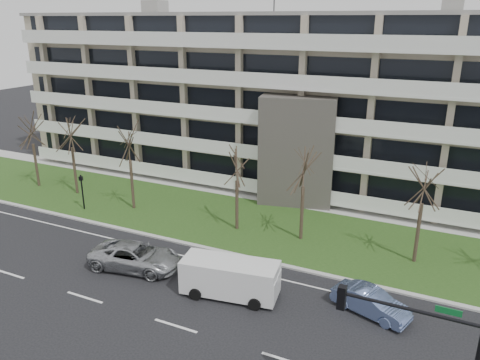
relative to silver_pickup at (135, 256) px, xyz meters
The scene contains 17 objects.
ground 6.73m from the silver_pickup, 35.81° to the right, with size 160.00×160.00×0.00m, color black.
grass_verge 10.61m from the silver_pickup, 59.18° to the left, with size 90.00×10.00×0.06m, color #204416.
curb 6.83m from the silver_pickup, 37.02° to the left, with size 90.00×0.35×0.12m, color #B2B2AD.
sidewalk 15.58m from the silver_pickup, 69.61° to the left, with size 90.00×2.00×0.08m, color #B2B2AD.
lane_edge_line 6.06m from the silver_pickup, 25.52° to the left, with size 90.00×0.12×0.01m, color white.
apartment_building 23.11m from the silver_pickup, 75.81° to the left, with size 60.50×15.10×18.75m.
silver_pickup is the anchor object (origin of this frame).
blue_sedan 14.20m from the silver_pickup, ahead, with size 1.44×4.14×1.36m, color #6D83BD.
white_van 6.75m from the silver_pickup, ahead, with size 5.64×2.83×2.09m.
traffic_signal 18.20m from the silver_pickup, 18.82° to the right, with size 4.98×0.34×5.76m.
pedestrian_signal 11.36m from the silver_pickup, 148.60° to the left, with size 0.33×0.28×2.98m.
tree_0 20.01m from the silver_pickup, 154.21° to the left, with size 3.61×3.61×7.21m.
tree_1 16.21m from the silver_pickup, 146.57° to the left, with size 3.78×3.78×7.56m.
tree_2 11.07m from the silver_pickup, 128.12° to the left, with size 3.69×3.69×7.38m.
tree_3 9.57m from the silver_pickup, 67.42° to the left, with size 3.38×3.38×6.77m.
tree_4 12.44m from the silver_pickup, 45.66° to the left, with size 3.53×3.53×7.06m.
tree_5 18.32m from the silver_pickup, 27.72° to the left, with size 3.59×3.59×7.18m.
Camera 1 is at (11.48, -16.69, 14.77)m, focal length 35.00 mm.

